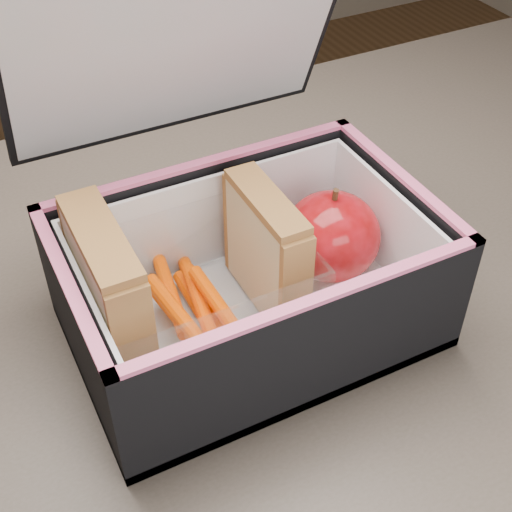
{
  "coord_description": "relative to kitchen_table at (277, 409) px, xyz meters",
  "views": [
    {
      "loc": [
        -0.19,
        -0.33,
        1.17
      ],
      "look_at": [
        -0.0,
        0.03,
        0.81
      ],
      "focal_mm": 50.0,
      "sensor_mm": 36.0,
      "label": 1
    }
  ],
  "objects": [
    {
      "name": "kitchen_table",
      "position": [
        0.0,
        0.0,
        0.0
      ],
      "size": [
        1.2,
        0.8,
        0.75
      ],
      "color": "brown",
      "rests_on": "ground"
    },
    {
      "name": "red_apple",
      "position": [
        0.07,
        0.03,
        0.15
      ],
      "size": [
        0.1,
        0.1,
        0.08
      ],
      "rotation": [
        0.0,
        0.0,
        -0.37
      ],
      "color": "#7C0200",
      "rests_on": "paper_napkin"
    },
    {
      "name": "sandwich_left",
      "position": [
        -0.12,
        0.03,
        0.16
      ],
      "size": [
        0.03,
        0.1,
        0.12
      ],
      "color": "beige",
      "rests_on": "plastic_tub"
    },
    {
      "name": "lunch_bag",
      "position": [
        -0.01,
        0.03,
        0.15
      ],
      "size": [
        0.27,
        0.25,
        0.27
      ],
      "color": "black",
      "rests_on": "kitchen_table"
    },
    {
      "name": "sandwich_right",
      "position": [
        0.01,
        0.03,
        0.16
      ],
      "size": [
        0.03,
        0.09,
        0.1
      ],
      "color": "beige",
      "rests_on": "plastic_tub"
    },
    {
      "name": "carrot_sticks",
      "position": [
        -0.06,
        0.03,
        0.12
      ],
      "size": [
        0.05,
        0.16,
        0.03
      ],
      "color": "#F54400",
      "rests_on": "plastic_tub"
    },
    {
      "name": "paper_napkin",
      "position": [
        0.07,
        0.03,
        0.11
      ],
      "size": [
        0.08,
        0.08,
        0.01
      ],
      "primitive_type": "cube",
      "rotation": [
        0.0,
        0.0,
        0.08
      ],
      "color": "white",
      "rests_on": "lunch_bag"
    },
    {
      "name": "plastic_tub",
      "position": [
        -0.06,
        0.03,
        0.14
      ],
      "size": [
        0.17,
        0.12,
        0.07
      ],
      "primitive_type": null,
      "color": "white",
      "rests_on": "lunch_bag"
    }
  ]
}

